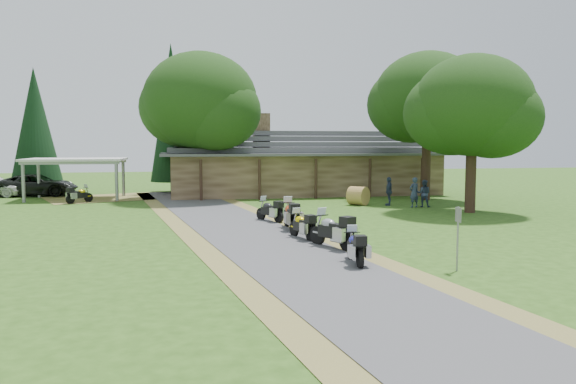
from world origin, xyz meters
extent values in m
plane|color=#2B4B15|center=(0.00, 0.00, 0.00)|extent=(120.00, 120.00, 0.00)
plane|color=#464548|center=(-0.50, 4.00, 0.00)|extent=(51.95, 51.95, 0.00)
imported|color=black|center=(-13.70, 25.56, 1.19)|extent=(3.14, 6.43, 2.39)
imported|color=#2E3A54|center=(10.49, 13.06, 1.07)|extent=(0.70, 0.59, 2.14)
imported|color=#2E3A54|center=(11.14, 13.08, 0.98)|extent=(0.68, 0.63, 1.96)
imported|color=#2E3A54|center=(9.38, 14.34, 1.05)|extent=(0.64, 0.72, 2.09)
cylinder|color=olive|center=(7.56, 14.90, 0.59)|extent=(1.59, 1.58, 1.17)
cone|color=black|center=(-3.85, 26.37, 5.81)|extent=(3.43, 3.43, 11.62)
cone|color=black|center=(-14.17, 27.90, 4.85)|extent=(3.74, 3.74, 9.70)
camera|label=1|loc=(-3.86, -18.60, 3.90)|focal=35.00mm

